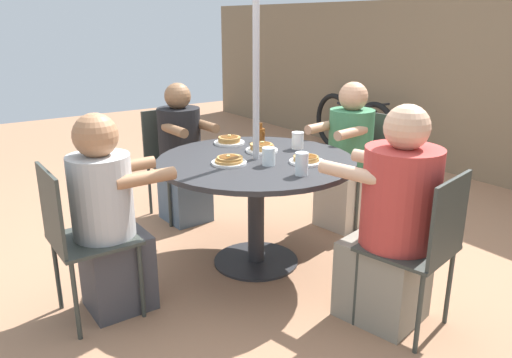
# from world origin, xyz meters

# --- Properties ---
(ground_plane) EXTENTS (12.00, 12.00, 0.00)m
(ground_plane) POSITION_xyz_m (0.00, 0.00, 0.00)
(ground_plane) COLOR #9E7051
(back_fence) EXTENTS (10.00, 0.06, 1.75)m
(back_fence) POSITION_xyz_m (0.00, 2.85, 0.87)
(back_fence) COLOR #7A664C
(back_fence) RESTS_ON ground
(patio_table) EXTENTS (1.24, 1.24, 0.71)m
(patio_table) POSITION_xyz_m (0.00, 0.00, 0.60)
(patio_table) COLOR #28282B
(patio_table) RESTS_ON ground
(umbrella_pole) EXTENTS (0.04, 0.04, 2.44)m
(umbrella_pole) POSITION_xyz_m (0.00, 0.00, 1.22)
(umbrella_pole) COLOR #ADADB2
(umbrella_pole) RESTS_ON ground
(patio_chair_north) EXTENTS (0.46, 0.46, 0.85)m
(patio_chair_north) POSITION_xyz_m (-0.16, 1.11, 0.49)
(patio_chair_north) COLOR #333833
(patio_chair_north) RESTS_ON ground
(diner_north) EXTENTS (0.39, 0.53, 1.11)m
(diner_north) POSITION_xyz_m (-0.13, 0.95, 0.51)
(diner_north) COLOR beige
(diner_north) RESTS_ON ground
(patio_chair_east) EXTENTS (0.42, 0.42, 0.85)m
(patio_chair_east) POSITION_xyz_m (-1.12, -0.04, 0.49)
(patio_chair_east) COLOR #333833
(patio_chair_east) RESTS_ON ground
(diner_east) EXTENTS (0.49, 0.35, 1.09)m
(diner_east) POSITION_xyz_m (-0.96, -0.03, 0.50)
(diner_east) COLOR slate
(diner_east) RESTS_ON ground
(patio_chair_south) EXTENTS (0.41, 0.41, 0.85)m
(patio_chair_south) POSITION_xyz_m (0.00, -1.12, 0.49)
(patio_chair_south) COLOR #333833
(patio_chair_south) RESTS_ON ground
(diner_south) EXTENTS (0.33, 0.52, 1.10)m
(diner_south) POSITION_xyz_m (0.00, -0.96, 0.51)
(diner_south) COLOR #3D3D42
(diner_south) RESTS_ON ground
(patio_chair_west) EXTENTS (0.48, 0.48, 0.85)m
(patio_chair_west) POSITION_xyz_m (1.10, 0.23, 0.49)
(patio_chair_west) COLOR #333833
(patio_chair_west) RESTS_ON ground
(diner_west) EXTENTS (0.60, 0.47, 1.16)m
(diner_west) POSITION_xyz_m (0.94, 0.19, 0.53)
(diner_west) COLOR gray
(diner_west) RESTS_ON ground
(pancake_plate_a) EXTENTS (0.21, 0.21, 0.07)m
(pancake_plate_a) POSITION_xyz_m (-0.13, 0.14, 0.74)
(pancake_plate_a) COLOR white
(pancake_plate_a) RESTS_ON patio_table
(pancake_plate_b) EXTENTS (0.21, 0.21, 0.05)m
(pancake_plate_b) POSITION_xyz_m (0.25, 0.20, 0.73)
(pancake_plate_b) COLOR white
(pancake_plate_b) RESTS_ON patio_table
(pancake_plate_c) EXTENTS (0.21, 0.21, 0.06)m
(pancake_plate_c) POSITION_xyz_m (0.00, -0.20, 0.73)
(pancake_plate_c) COLOR white
(pancake_plate_c) RESTS_ON patio_table
(pancake_plate_d) EXTENTS (0.21, 0.21, 0.06)m
(pancake_plate_d) POSITION_xyz_m (-0.43, 0.08, 0.73)
(pancake_plate_d) COLOR white
(pancake_plate_d) RESTS_ON patio_table
(syrup_bottle) EXTENTS (0.08, 0.06, 0.13)m
(syrup_bottle) POSITION_xyz_m (-0.36, 0.30, 0.76)
(syrup_bottle) COLOR brown
(syrup_bottle) RESTS_ON patio_table
(coffee_cup) EXTENTS (0.08, 0.08, 0.11)m
(coffee_cup) POSITION_xyz_m (-0.05, 0.38, 0.77)
(coffee_cup) COLOR white
(coffee_cup) RESTS_ON patio_table
(drinking_glass_a) EXTENTS (0.08, 0.08, 0.11)m
(drinking_glass_a) POSITION_xyz_m (0.16, -0.02, 0.76)
(drinking_glass_a) COLOR silver
(drinking_glass_a) RESTS_ON patio_table
(drinking_glass_b) EXTENTS (0.07, 0.07, 0.13)m
(drinking_glass_b) POSITION_xyz_m (0.42, 0.01, 0.78)
(drinking_glass_b) COLOR silver
(drinking_glass_b) RESTS_ON patio_table
(bicycle) EXTENTS (1.42, 0.44, 0.70)m
(bicycle) POSITION_xyz_m (-1.61, 2.53, 0.35)
(bicycle) COLOR black
(bicycle) RESTS_ON ground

